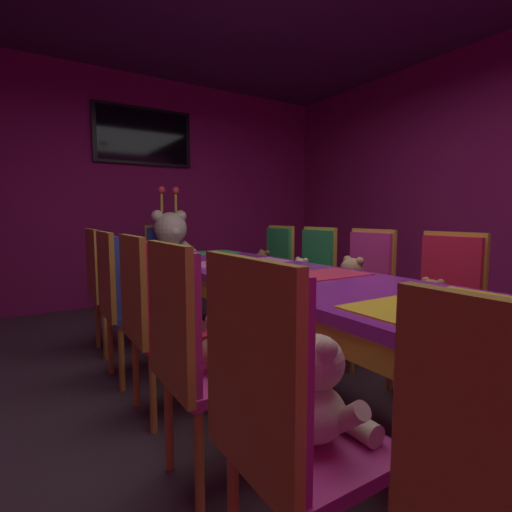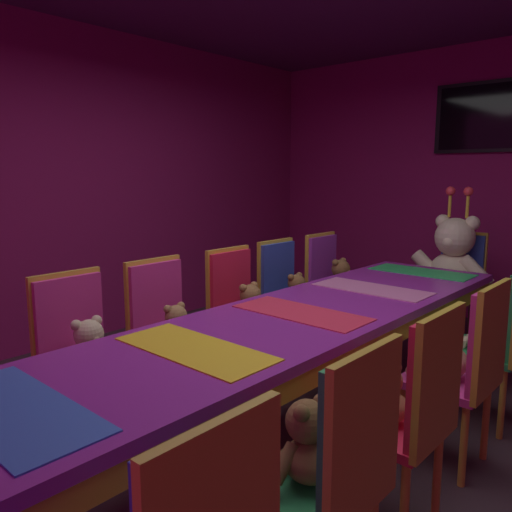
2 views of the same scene
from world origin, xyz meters
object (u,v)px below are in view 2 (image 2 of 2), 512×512
chair_left_2 (162,321)px  teddy_right_2 (386,397)px  teddy_left_4 (297,294)px  chair_right_3 (473,359)px  chair_left_4 (283,289)px  chair_right_4 (509,331)px  teddy_right_1 (306,445)px  chair_right_1 (342,459)px  chair_right_2 (418,401)px  teddy_left_1 (90,351)px  throne_chair (459,275)px  teddy_left_2 (177,329)px  teddy_left_3 (251,308)px  chair_left_5 (327,278)px  banquet_table (301,327)px  chair_left_1 (76,344)px  chair_left_3 (236,303)px  teddy_right_5 (512,309)px  teddy_right_4 (483,330)px  wall_tv (496,116)px  king_teddy_bear (453,260)px  teddy_right_3 (444,351)px  teddy_left_5 (341,280)px

chair_left_2 → teddy_right_2: chair_left_2 is taller
chair_left_2 → teddy_left_4: size_ratio=3.29×
chair_right_3 → chair_left_4: bearing=-18.5°
chair_right_4 → teddy_right_1: bearing=85.4°
teddy_right_2 → chair_right_4: size_ratio=0.28×
chair_right_1 → chair_right_2: 0.57m
teddy_left_1 → throne_chair: (0.70, 3.28, 0.01)m
teddy_left_2 → chair_right_3: 1.65m
chair_left_2 → chair_left_4: (0.00, 1.19, 0.00)m
teddy_left_1 → chair_right_3: size_ratio=0.33×
teddy_left_3 → chair_left_5: size_ratio=0.32×
teddy_left_4 → chair_right_2: chair_right_2 is taller
teddy_left_2 → teddy_left_3: 0.63m
teddy_left_1 → chair_left_2: 0.59m
banquet_table → chair_right_4: (0.83, 0.92, -0.06)m
chair_left_1 → chair_left_3: bearing=88.5°
banquet_table → teddy_right_2: bearing=-24.9°
chair_right_3 → teddy_right_5: size_ratio=3.21×
chair_left_5 → teddy_right_1: chair_left_5 is taller
teddy_right_4 → wall_tv: (-0.69, 2.19, 1.48)m
teddy_right_2 → chair_right_4: 1.25m
chair_right_1 → king_teddy_bear: 3.22m
chair_left_1 → chair_right_4: same height
teddy_right_3 → throne_chair: size_ratio=0.35×
teddy_left_3 → teddy_left_4: teddy_left_3 is taller
teddy_left_1 → chair_right_4: 2.37m
teddy_left_3 → teddy_right_2: (1.36, -0.63, -0.02)m
chair_left_3 → banquet_table: bearing=-21.2°
chair_left_4 → chair_right_1: bearing=-46.6°
chair_left_3 → chair_right_1: same height
chair_right_2 → teddy_left_3: bearing=-23.0°
teddy_right_3 → teddy_right_5: (0.00, 1.19, -0.02)m
wall_tv → teddy_right_5: bearing=-66.8°
chair_left_1 → teddy_right_1: (1.53, 0.01, -0.01)m
chair_right_1 → teddy_right_3: size_ratio=2.82×
teddy_left_2 → chair_right_2: bearing=-0.1°
teddy_right_1 → teddy_left_5: bearing=-60.1°
chair_left_3 → teddy_right_2: (1.50, -0.63, -0.03)m
chair_right_2 → king_teddy_bear: (-0.83, 2.54, 0.16)m
chair_right_2 → throne_chair: same height
teddy_left_2 → teddy_left_5: bearing=89.3°
teddy_left_2 → king_teddy_bear: bearing=74.7°
chair_left_4 → teddy_right_3: 1.62m
teddy_left_1 → chair_right_2: size_ratio=0.33×
chair_left_1 → teddy_left_1: size_ratio=3.00×
chair_right_4 → chair_right_1: bearing=89.9°
teddy_left_3 → teddy_right_4: size_ratio=1.13×
teddy_right_2 → teddy_right_5: size_ratio=0.89×
teddy_left_3 → chair_left_5: chair_left_5 is taller
chair_left_1 → chair_right_1: (1.67, 0.01, 0.00)m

